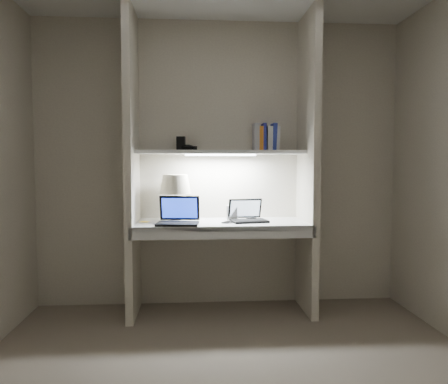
{
  "coord_description": "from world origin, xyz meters",
  "views": [
    {
      "loc": [
        -0.24,
        -2.38,
        1.26
      ],
      "look_at": [
        0.01,
        1.05,
        1.03
      ],
      "focal_mm": 35.0,
      "sensor_mm": 36.0,
      "label": 1
    }
  ],
  "objects": [
    {
      "name": "cable_coil",
      "position": [
        0.06,
        1.15,
        0.78
      ],
      "size": [
        0.11,
        0.11,
        0.01
      ],
      "primitive_type": "torus",
      "rotation": [
        0.0,
        0.0,
        -0.17
      ],
      "color": "black",
      "rests_on": "desk"
    },
    {
      "name": "laptop_main",
      "position": [
        -0.35,
        1.12,
        0.82
      ],
      "size": [
        0.35,
        0.31,
        0.22
      ],
      "rotation": [
        0.0,
        0.0,
        -0.09
      ],
      "color": "black",
      "rests_on": "desk"
    },
    {
      "name": "desk",
      "position": [
        0.0,
        1.23,
        0.75
      ],
      "size": [
        1.4,
        0.55,
        0.04
      ],
      "primitive_type": "cube",
      "color": "white",
      "rests_on": "alcove_panel_left"
    },
    {
      "name": "strip_light",
      "position": [
        0.0,
        1.32,
        1.33
      ],
      "size": [
        0.6,
        0.04,
        0.02
      ],
      "primitive_type": "cube",
      "color": "white",
      "rests_on": "shelf"
    },
    {
      "name": "speaker",
      "position": [
        0.1,
        1.33,
        0.83
      ],
      "size": [
        0.1,
        0.08,
        0.13
      ],
      "primitive_type": "cube",
      "rotation": [
        0.0,
        0.0,
        -0.25
      ],
      "color": "silver",
      "rests_on": "desk"
    },
    {
      "name": "mouse",
      "position": [
        0.26,
        1.27,
        0.79
      ],
      "size": [
        0.11,
        0.08,
        0.04
      ],
      "primitive_type": "ellipsoid",
      "rotation": [
        0.0,
        0.0,
        0.2
      ],
      "color": "black",
      "rests_on": "desk"
    },
    {
      "name": "laptop_netbook",
      "position": [
        0.22,
        1.23,
        0.81
      ],
      "size": [
        0.33,
        0.3,
        0.19
      ],
      "rotation": [
        0.0,
        0.0,
        0.17
      ],
      "color": "black",
      "rests_on": "desk"
    },
    {
      "name": "shelf_gadget",
      "position": [
        -0.28,
        1.41,
        1.39
      ],
      "size": [
        0.14,
        0.11,
        0.05
      ],
      "primitive_type": "ellipsoid",
      "rotation": [
        0.0,
        0.0,
        0.25
      ],
      "color": "black",
      "rests_on": "shelf"
    },
    {
      "name": "alcove_panel_left",
      "position": [
        -0.73,
        1.23,
        1.25
      ],
      "size": [
        0.06,
        0.55,
        2.5
      ],
      "primitive_type": "cube",
      "color": "beige",
      "rests_on": "floor"
    },
    {
      "name": "alcove_panel_right",
      "position": [
        0.73,
        1.23,
        1.25
      ],
      "size": [
        0.06,
        0.55,
        2.5
      ],
      "primitive_type": "cube",
      "color": "beige",
      "rests_on": "floor"
    },
    {
      "name": "book_row",
      "position": [
        0.4,
        1.42,
        1.48
      ],
      "size": [
        0.22,
        0.16,
        0.24
      ],
      "color": "silver",
      "rests_on": "shelf"
    },
    {
      "name": "desk_apron",
      "position": [
        0.0,
        0.96,
        0.72
      ],
      "size": [
        1.46,
        0.03,
        0.1
      ],
      "primitive_type": "cube",
      "color": "silver",
      "rests_on": "desk"
    },
    {
      "name": "shelf_box",
      "position": [
        -0.34,
        1.41,
        1.43
      ],
      "size": [
        0.08,
        0.06,
        0.12
      ],
      "primitive_type": "cube",
      "rotation": [
        0.0,
        0.0,
        -0.18
      ],
      "color": "black",
      "rests_on": "shelf"
    },
    {
      "name": "sticky_note",
      "position": [
        -0.64,
        1.26,
        0.77
      ],
      "size": [
        0.09,
        0.09,
        0.0
      ],
      "primitive_type": "cube",
      "rotation": [
        0.0,
        0.0,
        -0.25
      ],
      "color": "yellow",
      "rests_on": "desk"
    },
    {
      "name": "back_wall",
      "position": [
        0.0,
        1.5,
        1.25
      ],
      "size": [
        3.2,
        0.01,
        2.5
      ],
      "primitive_type": "cube",
      "color": "beige",
      "rests_on": "floor"
    },
    {
      "name": "shelf",
      "position": [
        0.0,
        1.32,
        1.35
      ],
      "size": [
        1.4,
        0.36,
        0.03
      ],
      "primitive_type": "cube",
      "color": "silver",
      "rests_on": "back_wall"
    },
    {
      "name": "table_lamp",
      "position": [
        -0.38,
        1.32,
        1.03
      ],
      "size": [
        0.27,
        0.27,
        0.39
      ],
      "color": "white",
      "rests_on": "desk"
    }
  ]
}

